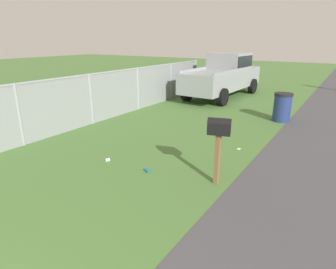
% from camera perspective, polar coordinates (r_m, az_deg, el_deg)
% --- Properties ---
extents(mailbox, '(0.32, 0.47, 1.35)m').
position_cam_1_polar(mailbox, '(5.49, 10.08, 0.39)').
color(mailbox, brown).
rests_on(mailbox, ground).
extents(pickup_truck, '(5.65, 2.24, 2.09)m').
position_cam_1_polar(pickup_truck, '(14.69, 11.17, 11.72)').
color(pickup_truck, '#93999E').
rests_on(pickup_truck, ground).
extents(trash_bin, '(0.62, 0.62, 0.99)m').
position_cam_1_polar(trash_bin, '(10.75, 21.77, 5.07)').
color(trash_bin, navy).
rests_on(trash_bin, ground).
extents(fence_section, '(15.08, 0.07, 1.68)m').
position_cam_1_polar(fence_section, '(9.93, -15.11, 7.17)').
color(fence_section, '#9EA3A8').
rests_on(fence_section, ground).
extents(litter_wrapper_midfield_b, '(0.13, 0.10, 0.01)m').
position_cam_1_polar(litter_wrapper_midfield_b, '(7.76, 13.91, -2.78)').
color(litter_wrapper_midfield_b, silver).
rests_on(litter_wrapper_midfield_b, ground).
extents(litter_can_far_scatter, '(0.11, 0.14, 0.07)m').
position_cam_1_polar(litter_can_far_scatter, '(6.29, -4.19, -7.13)').
color(litter_can_far_scatter, blue).
rests_on(litter_can_far_scatter, ground).
extents(litter_cup_by_mailbox, '(0.13, 0.12, 0.08)m').
position_cam_1_polar(litter_cup_by_mailbox, '(6.92, -11.93, -4.98)').
color(litter_cup_by_mailbox, white).
rests_on(litter_cup_by_mailbox, ground).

